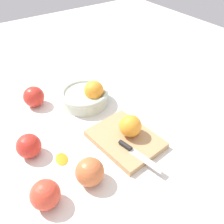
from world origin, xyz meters
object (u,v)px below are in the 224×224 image
at_px(apple_front_center, 29,146).
at_px(apple_front_left, 34,97).
at_px(apple_front_right, 90,172).
at_px(bowl, 86,96).
at_px(cutting_board, 125,139).
at_px(apple_front_right_2, 45,195).
at_px(knife, 134,152).
at_px(orange_on_board, 130,126).

bearing_deg(apple_front_center, apple_front_left, 155.67).
bearing_deg(apple_front_left, apple_front_right, -0.64).
distance_m(bowl, apple_front_left, 0.19).
height_order(cutting_board, apple_front_right, apple_front_right).
relative_size(apple_front_right, apple_front_right_2, 1.03).
bearing_deg(knife, apple_front_right, -91.04).
bearing_deg(apple_front_left, apple_front_center, -24.33).
xyz_separation_m(orange_on_board, knife, (0.07, -0.04, -0.03)).
xyz_separation_m(knife, apple_front_right, (-0.00, -0.15, 0.01)).
bearing_deg(orange_on_board, cutting_board, -84.16).
bearing_deg(bowl, apple_front_left, -121.77).
bearing_deg(apple_front_right_2, apple_front_left, 162.62).
height_order(knife, apple_front_center, apple_front_center).
bearing_deg(apple_front_right_2, orange_on_board, 101.33).
height_order(knife, apple_front_left, apple_front_left).
bearing_deg(orange_on_board, apple_front_center, -112.35).
bearing_deg(apple_front_center, knife, 52.93).
relative_size(orange_on_board, knife, 0.45).
xyz_separation_m(cutting_board, apple_front_left, (-0.34, -0.16, 0.03)).
xyz_separation_m(knife, apple_front_left, (-0.41, -0.14, 0.01)).
height_order(knife, apple_front_right, apple_front_right).
bearing_deg(bowl, knife, -3.83).
distance_m(cutting_board, apple_front_right_2, 0.29).
bearing_deg(cutting_board, orange_on_board, 95.84).
height_order(cutting_board, apple_front_center, apple_front_center).
bearing_deg(knife, apple_front_left, -160.91).
height_order(bowl, apple_front_center, bowl).
bearing_deg(orange_on_board, apple_front_right, -70.48).
height_order(cutting_board, apple_front_right_2, apple_front_right_2).
height_order(bowl, knife, bowl).
height_order(cutting_board, orange_on_board, orange_on_board).
bearing_deg(knife, apple_front_center, -127.07).
distance_m(apple_front_center, apple_front_right_2, 0.18).
bearing_deg(bowl, orange_on_board, 4.21).
bearing_deg(apple_front_left, cutting_board, 25.05).
height_order(cutting_board, knife, knife).
relative_size(knife, apple_front_left, 2.03).
height_order(apple_front_right, apple_front_right_2, apple_front_right).
bearing_deg(apple_front_right, knife, 88.96).
bearing_deg(orange_on_board, apple_front_left, -152.19).
relative_size(cutting_board, apple_front_right, 2.79).
distance_m(bowl, cutting_board, 0.24).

